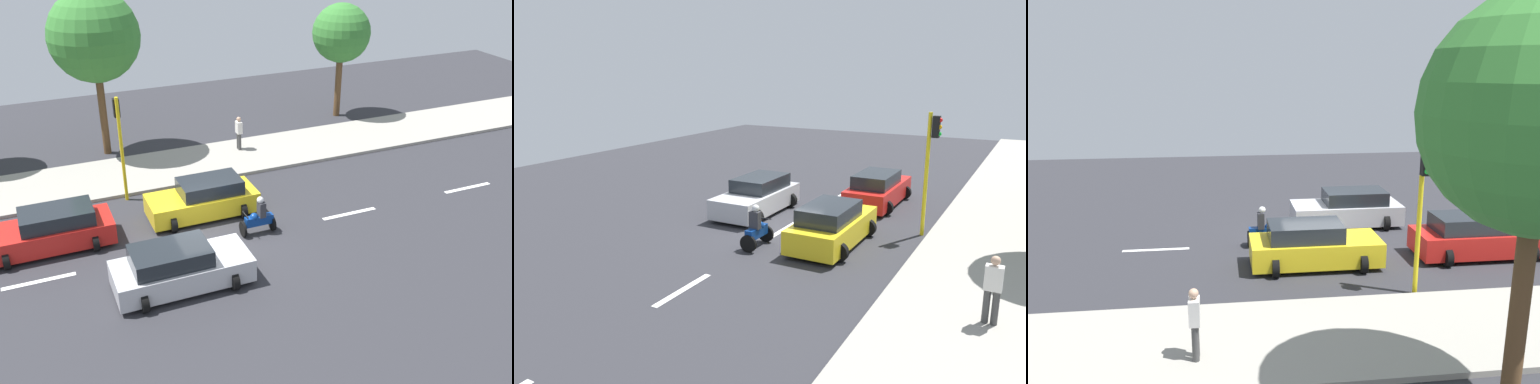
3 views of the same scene
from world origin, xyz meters
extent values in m
cube|color=#2D2D33|center=(0.00, 0.00, -0.05)|extent=(40.00, 60.00, 0.10)
cube|color=#9E998E|center=(7.00, 0.00, 0.07)|extent=(4.00, 60.00, 0.15)
cube|color=white|center=(0.00, -12.00, 0.01)|extent=(0.20, 2.40, 0.01)
cube|color=white|center=(0.00, -6.00, 0.01)|extent=(0.20, 2.40, 0.01)
cube|color=white|center=(0.00, 0.00, 0.01)|extent=(0.20, 2.40, 0.01)
cube|color=white|center=(0.00, 6.00, 0.01)|extent=(0.20, 2.40, 0.01)
cube|color=red|center=(2.04, 5.40, 0.56)|extent=(1.80, 4.59, 0.80)
cube|color=#1E2328|center=(2.04, 5.04, 1.24)|extent=(1.51, 2.57, 0.56)
cylinder|color=black|center=(1.25, 6.92, 0.32)|extent=(0.64, 0.22, 0.64)
cylinder|color=black|center=(2.83, 6.92, 0.32)|extent=(0.64, 0.22, 0.64)
cylinder|color=black|center=(1.25, 3.89, 0.32)|extent=(0.64, 0.22, 0.64)
cylinder|color=black|center=(2.83, 3.89, 0.32)|extent=(0.64, 0.22, 0.64)
cube|color=yellow|center=(2.23, -0.50, 0.56)|extent=(1.79, 4.34, 0.80)
cube|color=#1E2328|center=(2.23, -0.85, 1.24)|extent=(1.51, 2.43, 0.56)
cylinder|color=black|center=(1.44, 0.93, 0.32)|extent=(0.64, 0.22, 0.64)
cylinder|color=black|center=(3.02, 0.93, 0.32)|extent=(0.64, 0.22, 0.64)
cylinder|color=black|center=(1.44, -1.93, 0.32)|extent=(0.64, 0.22, 0.64)
cylinder|color=black|center=(3.02, -1.93, 0.32)|extent=(0.64, 0.22, 0.64)
cube|color=#B7B7BC|center=(-2.07, 1.60, 0.56)|extent=(1.89, 4.51, 0.80)
cube|color=#1E2328|center=(-2.07, 1.97, 1.24)|extent=(1.59, 2.53, 0.56)
cylinder|color=black|center=(-1.23, 0.12, 0.32)|extent=(0.64, 0.22, 0.64)
cylinder|color=black|center=(-2.90, 0.12, 0.32)|extent=(0.64, 0.22, 0.64)
cylinder|color=black|center=(-1.23, 3.09, 0.32)|extent=(0.64, 0.22, 0.64)
cylinder|color=black|center=(-2.90, 3.09, 0.32)|extent=(0.64, 0.22, 0.64)
cylinder|color=black|center=(0.07, -1.39, 0.30)|extent=(0.60, 0.10, 0.60)
cylinder|color=black|center=(0.07, -2.59, 0.30)|extent=(0.60, 0.10, 0.60)
cube|color=navy|center=(0.07, -2.04, 0.55)|extent=(0.28, 1.10, 0.36)
sphere|color=navy|center=(0.07, -1.84, 0.73)|extent=(0.32, 0.32, 0.32)
cylinder|color=black|center=(0.07, -1.49, 0.90)|extent=(0.55, 0.04, 0.04)
cube|color=#333338|center=(0.07, -2.14, 1.00)|extent=(0.36, 0.24, 0.60)
sphere|color=silver|center=(0.07, -2.09, 1.40)|extent=(0.26, 0.26, 0.26)
cylinder|color=#3F3F3F|center=(7.60, -4.24, 0.57)|extent=(0.16, 0.16, 0.85)
cylinder|color=#3F3F3F|center=(7.80, -4.24, 0.57)|extent=(0.16, 0.16, 0.85)
cube|color=silver|center=(7.70, -4.24, 1.30)|extent=(0.40, 0.24, 0.60)
sphere|color=tan|center=(7.70, -4.24, 1.73)|extent=(0.22, 0.22, 0.22)
cylinder|color=yellow|center=(4.75, 2.02, 2.25)|extent=(0.14, 0.14, 4.50)
cube|color=black|center=(4.97, 2.02, 4.00)|extent=(0.24, 0.24, 0.76)
sphere|color=red|center=(5.09, 2.02, 4.24)|extent=(0.16, 0.16, 0.16)
sphere|color=#F2A50C|center=(5.09, 2.02, 4.00)|extent=(0.16, 0.16, 0.16)
sphere|color=green|center=(5.09, 2.02, 3.76)|extent=(0.16, 0.16, 0.16)
cylinder|color=brown|center=(10.55, -11.43, 1.81)|extent=(0.36, 0.36, 3.62)
sphere|color=#387F33|center=(10.55, -11.43, 4.74)|extent=(3.19, 3.19, 3.19)
cylinder|color=brown|center=(10.13, 1.84, 2.15)|extent=(0.36, 0.36, 4.29)
sphere|color=#387F33|center=(10.13, 1.84, 5.77)|extent=(4.23, 4.23, 4.23)
camera|label=1|loc=(-17.97, 5.72, 11.71)|focal=41.87mm
camera|label=2|loc=(8.41, -16.27, 6.05)|focal=35.65mm
camera|label=3|loc=(18.22, -3.58, 6.56)|focal=36.10mm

